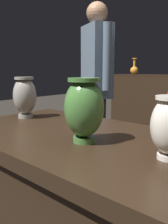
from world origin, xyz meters
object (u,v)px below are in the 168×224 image
vase_tall_behind (25,96)px  shelf_vase_far_left (134,69)px  vase_centerpiece (84,108)px  visitor_near_left (97,80)px

vase_tall_behind → shelf_vase_far_left: 2.17m
vase_centerpiece → visitor_near_left: (-0.83, 1.09, 0.03)m
vase_tall_behind → visitor_near_left: (-0.30, 0.97, 0.04)m
vase_centerpiece → visitor_near_left: size_ratio=0.14×
vase_tall_behind → visitor_near_left: 1.02m
shelf_vase_far_left → visitor_near_left: bearing=-76.2°
vase_centerpiece → vase_tall_behind: bearing=167.6°
vase_centerpiece → visitor_near_left: visitor_near_left is taller
vase_tall_behind → shelf_vase_far_left: shelf_vase_far_left is taller
shelf_vase_far_left → visitor_near_left: (0.27, -1.12, -0.10)m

